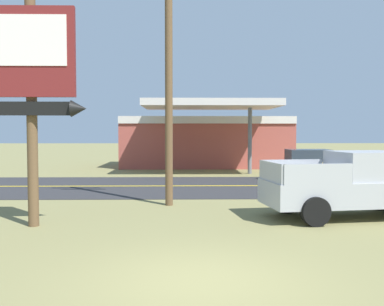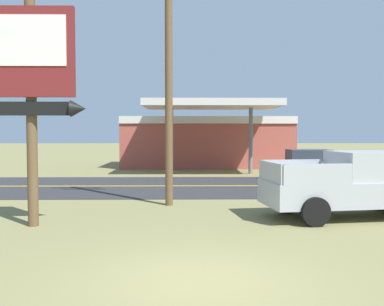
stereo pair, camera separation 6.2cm
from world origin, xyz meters
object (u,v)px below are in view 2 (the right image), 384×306
Objects in this scene: utility_pole at (169,67)px; pickup_silver_parked_on_lawn at (354,185)px; car_tan_mid_lane at (311,165)px; gas_station at (207,140)px; motel_sign at (31,75)px.

utility_pole is 7.11m from pickup_silver_parked_on_lawn.
gas_station is at bearing 116.70° from car_tan_mid_lane.
utility_pole reaches higher than car_tan_mid_lane.
motel_sign reaches higher than gas_station.
pickup_silver_parked_on_lawn is (9.06, 1.17, -3.07)m from motel_sign.
gas_station is 2.86× the size of car_tan_mid_lane.
car_tan_mid_lane is at bearing 45.93° from utility_pole.
utility_pole is at bearing 158.07° from pickup_silver_parked_on_lawn.
pickup_silver_parked_on_lawn is at bearing -79.83° from gas_station.
motel_sign reaches higher than pickup_silver_parked_on_lawn.
car_tan_mid_lane is at bearing 45.44° from motel_sign.
gas_station is at bearing 74.65° from motel_sign.
utility_pole is 10.84m from car_tan_mid_lane.
utility_pole reaches higher than motel_sign.
gas_station is 19.58m from pickup_silver_parked_on_lawn.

